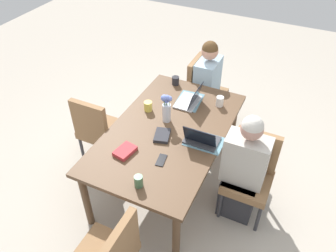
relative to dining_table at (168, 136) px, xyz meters
name	(u,v)px	position (x,y,z in m)	size (l,w,h in m)	color
ground_plane	(168,180)	(0.00, 0.00, -0.67)	(10.00, 10.00, 0.00)	#B2A899
dining_table	(168,136)	(0.00, 0.00, 0.00)	(1.81, 1.09, 0.75)	brown
chair_near_left_near	(251,171)	(0.05, -0.86, -0.17)	(0.44, 0.44, 0.90)	olive
person_near_left_near	(243,172)	(-0.02, -0.80, -0.15)	(0.36, 0.40, 1.19)	#2D2D33
chair_head_right_left_mid	(203,88)	(1.20, 0.07, -0.17)	(0.44, 0.44, 0.90)	olive
person_head_right_left_mid	(207,90)	(1.14, 0.00, -0.15)	(0.40, 0.36, 1.19)	#2D2D33
chair_far_left_far	(98,128)	(-0.03, 0.85, -0.17)	(0.44, 0.44, 0.90)	olive
flower_vase	(166,108)	(0.13, 0.08, 0.24)	(0.10, 0.10, 0.32)	silver
placemat_near_left_near	(204,142)	(-0.01, -0.38, 0.08)	(0.36, 0.26, 0.00)	slate
placemat_head_right_left_mid	(189,101)	(0.54, 0.00, 0.08)	(0.36, 0.26, 0.00)	slate
laptop_near_left_near	(201,139)	(-0.03, -0.36, 0.12)	(0.22, 0.32, 0.21)	#38383D
laptop_head_right_left_mid	(190,100)	(0.51, -0.03, 0.12)	(0.32, 0.22, 0.21)	silver
coffee_mug_near_left	(139,181)	(-0.75, -0.08, 0.13)	(0.07, 0.07, 0.11)	#47704C
coffee_mug_near_right	(176,81)	(0.79, 0.27, 0.13)	(0.08, 0.08, 0.10)	#232328
coffee_mug_centre_left	(148,106)	(0.20, 0.33, 0.13)	(0.09, 0.09, 0.10)	#DBC64C
coffee_mug_centre_right	(220,101)	(0.61, -0.33, 0.13)	(0.08, 0.08, 0.11)	white
book_red_cover	(125,151)	(-0.46, 0.22, 0.10)	(0.20, 0.14, 0.04)	#B73338
book_blue_cover	(162,135)	(-0.11, 0.01, 0.09)	(0.20, 0.14, 0.03)	#28282D
phone_black	(161,160)	(-0.41, -0.13, 0.08)	(0.15, 0.07, 0.01)	black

